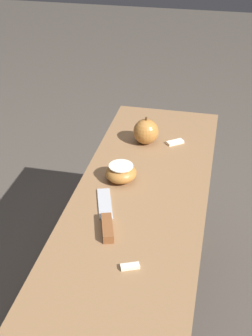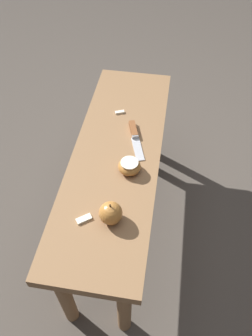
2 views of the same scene
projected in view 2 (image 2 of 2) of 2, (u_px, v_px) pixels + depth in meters
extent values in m
plane|color=#4C443D|center=(119.00, 219.00, 1.64)|extent=(8.00, 8.00, 0.00)
cube|color=olive|center=(117.00, 156.00, 1.27)|extent=(1.08, 0.34, 0.04)
cylinder|color=olive|center=(114.00, 120.00, 1.78)|extent=(0.05, 0.05, 0.45)
cylinder|color=olive|center=(65.00, 296.00, 1.17)|extent=(0.05, 0.05, 0.45)
cylinder|color=olive|center=(153.00, 124.00, 1.76)|extent=(0.05, 0.05, 0.45)
cylinder|color=olive|center=(124.00, 306.00, 1.15)|extent=(0.05, 0.05, 0.45)
cube|color=#B7BABF|center=(138.00, 149.00, 1.27)|extent=(0.13, 0.07, 0.00)
cube|color=#B7BABF|center=(135.00, 137.00, 1.30)|extent=(0.02, 0.03, 0.02)
cube|color=brown|center=(133.00, 129.00, 1.33)|extent=(0.09, 0.05, 0.02)
sphere|color=#B27233|center=(111.00, 213.00, 1.04)|extent=(0.08, 0.08, 0.08)
cylinder|color=#4C3319|center=(110.00, 206.00, 1.01)|extent=(0.01, 0.01, 0.01)
ellipsoid|color=#B27233|center=(129.00, 166.00, 1.18)|extent=(0.08, 0.08, 0.05)
cylinder|color=white|center=(129.00, 163.00, 1.17)|extent=(0.06, 0.06, 0.00)
cube|color=white|center=(84.00, 219.00, 1.06)|extent=(0.05, 0.05, 0.01)
cube|color=white|center=(120.00, 112.00, 1.40)|extent=(0.03, 0.04, 0.01)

